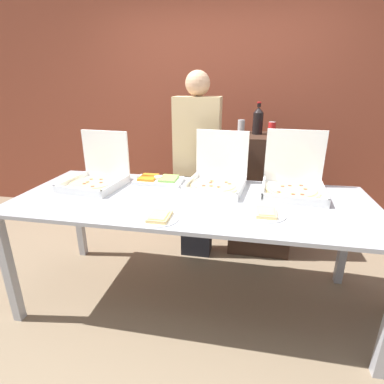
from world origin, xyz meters
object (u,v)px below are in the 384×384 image
Objects in this scene: pizza_box_near_right at (293,182)px; pizza_box_far_left at (97,176)px; paper_plate_front_right at (160,217)px; soda_can_colored at (272,129)px; person_guest_cap at (197,166)px; pizza_box_far_right at (217,178)px; paper_plate_front_center at (266,213)px; soda_bottle at (258,120)px; soda_can_silver at (241,126)px; veggie_tray at (158,180)px.

pizza_box_near_right is 1.49m from pizza_box_far_left.
pizza_box_near_right is 2.10× the size of paper_plate_front_right.
soda_can_colored is 0.07× the size of person_guest_cap.
soda_can_colored reaches higher than pizza_box_far_right.
pizza_box_far_left is 2.00× the size of paper_plate_front_right.
paper_plate_front_center is 0.83× the size of soda_bottle.
pizza_box_far_left is at bearing 165.64° from paper_plate_front_center.
person_guest_cap reaches higher than paper_plate_front_center.
pizza_box_far_right is at bearing -100.51° from soda_can_silver.
paper_plate_front_center is 1.28m from soda_can_silver.
pizza_box_near_right is 0.89m from person_guest_cap.
person_guest_cap is at bearing 124.25° from pizza_box_far_right.
pizza_box_far_left is 1.52m from soda_bottle.
veggie_tray is (-0.21, 0.66, 0.01)m from paper_plate_front_right.
paper_plate_front_right is 1.49m from soda_can_silver.
veggie_tray is at bearing -137.92° from soda_bottle.
veggie_tray is 0.22× the size of person_guest_cap.
soda_can_colored is (0.68, 1.27, 0.35)m from paper_plate_front_right.
pizza_box_far_right is 0.85m from soda_bottle.
pizza_box_far_right is (-0.56, -0.01, -0.00)m from pizza_box_near_right.
pizza_box_far_right is at bearing 13.08° from pizza_box_far_left.
pizza_box_far_left is 1.22× the size of veggie_tray.
paper_plate_front_center is (0.35, -0.45, -0.06)m from pizza_box_far_right.
soda_can_silver is at bearing 50.15° from veggie_tray.
pizza_box_near_right is 0.91m from soda_can_silver.
pizza_box_near_right reaches higher than paper_plate_front_center.
soda_can_colored is at bearing 35.36° from pizza_box_far_left.
pizza_box_far_right reaches higher than veggie_tray.
soda_can_colored is (1.34, 0.77, 0.29)m from pizza_box_far_left.
pizza_box_near_right is 0.28× the size of person_guest_cap.
paper_plate_front_center is at bearing -87.03° from soda_bottle.
person_guest_cap is at bearing 58.29° from veggie_tray.
soda_can_colored reaches higher than paper_plate_front_center.
pizza_box_far_right is 0.28× the size of person_guest_cap.
person_guest_cap is at bearing 155.78° from pizza_box_near_right.
pizza_box_near_right is at bearing 37.61° from paper_plate_front_right.
soda_can_colored is (0.89, 0.62, 0.34)m from veggie_tray.
veggie_tray is at bearing -145.27° from soda_can_colored.
soda_bottle is 0.71m from person_guest_cap.
pizza_box_far_left is at bearing -161.09° from veggie_tray.
soda_bottle is 0.17m from soda_can_silver.
pizza_box_near_right is 1.97× the size of paper_plate_front_center.
soda_bottle is (0.56, 1.35, 0.42)m from paper_plate_front_right.
soda_bottle reaches higher than soda_can_silver.
pizza_box_far_left is 3.67× the size of soda_can_colored.
person_guest_cap is at bearing -150.64° from soda_bottle.
pizza_box_near_right is at bearing -1.37° from veggie_tray.
paper_plate_front_center is 1.15m from soda_can_colored.
soda_can_silver is at bearing 45.32° from pizza_box_far_left.
pizza_box_near_right is 0.72m from soda_can_colored.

